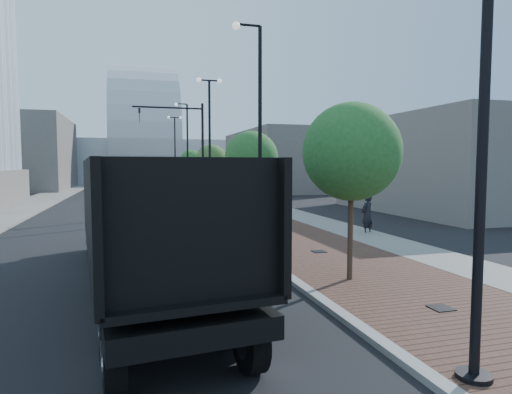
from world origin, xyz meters
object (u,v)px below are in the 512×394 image
object	(u,v)px
dark_car_mid	(121,194)
pedestrian	(367,215)
white_sedan	(155,220)
dump_truck	(132,228)

from	to	relation	value
dark_car_mid	pedestrian	distance (m)	28.37
white_sedan	pedestrian	bearing A→B (deg)	-28.29
dark_car_mid	pedestrian	bearing A→B (deg)	-53.37
dump_truck	dark_car_mid	distance (m)	30.70
dump_truck	white_sedan	xyz separation A→B (m)	(1.11, 7.59, -0.74)
dump_truck	dark_car_mid	bearing A→B (deg)	85.79
pedestrian	dump_truck	bearing A→B (deg)	1.07
dump_truck	white_sedan	bearing A→B (deg)	75.71
white_sedan	dump_truck	bearing A→B (deg)	-112.79
dump_truck	pedestrian	xyz separation A→B (m)	(11.29, 5.09, -0.51)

